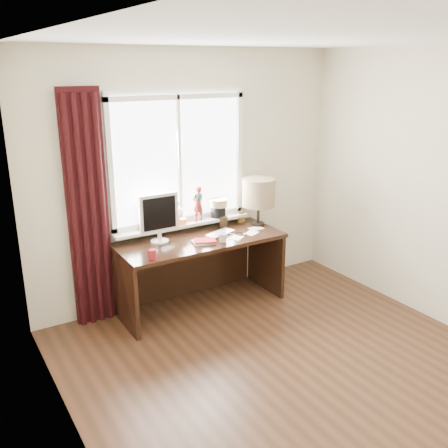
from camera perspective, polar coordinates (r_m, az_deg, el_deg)
floor at (r=4.25m, az=9.88°, el=-17.41°), size 3.50×4.00×0.00m
ceiling at (r=3.48m, az=12.28°, el=20.21°), size 3.50×4.00×0.00m
wall_back at (r=5.25m, az=-3.83°, el=5.35°), size 3.50×0.00×2.60m
wall_left at (r=2.86m, az=-16.31°, el=-6.32°), size 0.00×4.00×2.60m
laptop at (r=5.14m, az=-0.46°, el=-1.10°), size 0.38×0.31×0.03m
mug at (r=4.92m, az=-0.15°, el=-1.52°), size 0.14×0.14×0.10m
red_cup at (r=4.55m, az=-8.16°, el=-3.44°), size 0.07×0.07×0.09m
window at (r=5.15m, az=-4.90°, el=5.15°), size 1.52×0.20×1.40m
curtain at (r=4.81m, az=-15.27°, el=1.29°), size 0.38×0.09×2.25m
desk at (r=5.21m, az=-3.22°, el=-3.89°), size 1.70×0.70×0.75m
monitor at (r=4.90m, az=-7.47°, el=1.02°), size 0.40×0.18×0.49m
notebook_stack at (r=4.91m, az=-2.29°, el=-2.00°), size 0.26×0.22×0.03m
brush_holder at (r=5.37m, az=-0.05°, el=0.26°), size 0.09×0.09×0.25m
icon_frame at (r=5.54m, az=2.03°, el=0.86°), size 0.10×0.04×0.13m
table_lamp at (r=5.36m, az=3.98°, el=3.55°), size 0.35×0.35×0.52m
loose_papers at (r=5.20m, az=2.78°, el=-1.02°), size 0.51×0.28×0.00m
desk_cables at (r=5.17m, az=0.77°, el=-1.11°), size 0.32×0.34×0.01m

